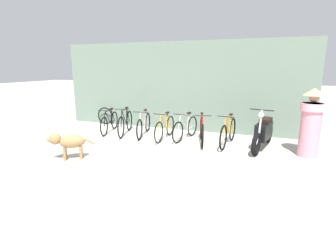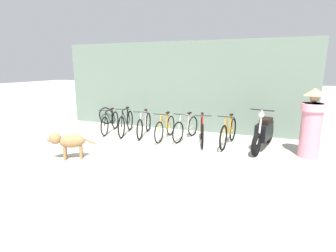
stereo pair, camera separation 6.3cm
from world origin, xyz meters
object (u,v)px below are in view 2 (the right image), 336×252
Objects in this scene: bicycle_0 at (110,122)px; stray_dog at (68,141)px; motorcycle at (264,133)px; spare_tire_left at (106,116)px; bicycle_1 at (126,123)px; bicycle_4 at (186,128)px; bicycle_3 at (165,128)px; person_in_robes at (311,122)px; bicycle_2 at (144,125)px; bicycle_6 at (228,133)px; bicycle_5 at (202,131)px.

stray_dog is (0.54, -2.61, 0.10)m from bicycle_0.
spare_tire_left is (-5.72, 1.16, -0.12)m from motorcycle.
bicycle_4 is (2.02, 0.07, -0.02)m from bicycle_1.
bicycle_3 is at bearing 73.02° from bicycle_0.
person_in_robes is (5.91, -0.39, 0.52)m from bicycle_0.
bicycle_2 is at bearing -25.42° from spare_tire_left.
bicycle_1 is 3.31m from bicycle_6.
person_in_robes is (5.29, -0.36, 0.49)m from bicycle_1.
bicycle_1 is 1.00× the size of person_in_robes.
bicycle_1 is at bearing -35.74° from spare_tire_left.
person_in_robes is 6.94m from spare_tire_left.
bicycle_6 is at bearing -77.93° from motorcycle.
bicycle_4 is 3.38m from stray_dog.
bicycle_4 is 0.94× the size of person_in_robes.
bicycle_1 is at bearing 74.35° from bicycle_0.
bicycle_2 is at bearing -78.98° from bicycle_4.
spare_tire_left is at bearing -153.05° from bicycle_0.
person_in_robes is at bearing 167.96° from stray_dog.
spare_tire_left is at bearing -97.53° from bicycle_6.
motorcycle is at bearing -11.51° from spare_tire_left.
bicycle_6 is at bearing 90.99° from bicycle_3.
spare_tire_left is (-2.90, 1.19, -0.02)m from bicycle_3.
spare_tire_left is (-6.77, 1.43, -0.53)m from person_in_robes.
bicycle_5 is (0.55, -0.22, 0.02)m from bicycle_4.
bicycle_5 is 4.23m from spare_tire_left.
bicycle_0 reaches higher than spare_tire_left.
bicycle_4 is 0.91× the size of bicycle_6.
bicycle_0 is 2.67m from stray_dog.
spare_tire_left is at bearing -112.01° from bicycle_3.
bicycle_6 is 2.05m from person_in_robes.
bicycle_0 is 1.25m from bicycle_2.
bicycle_2 is 0.99× the size of bicycle_6.
bicycle_6 is (0.74, 0.06, 0.00)m from bicycle_5.
spare_tire_left is at bearing -139.99° from bicycle_1.
bicycle_3 is at bearing -83.14° from bicycle_6.
bicycle_3 is at bearing -28.04° from person_in_robes.
bicycle_1 is 0.97× the size of bicycle_6.
bicycle_3 is 1.89m from bicycle_6.
bicycle_0 is 2.05m from bicycle_3.
motorcycle is (3.60, -0.16, 0.10)m from bicycle_2.
bicycle_0 is 0.62m from bicycle_1.
motorcycle is at bearing 96.30° from bicycle_4.
stray_dog is 0.56× the size of person_in_robes.
motorcycle is (2.22, -0.17, 0.10)m from bicycle_4.
bicycle_0 is at bearing -79.11° from motorcycle.
stray_dog is 5.82m from person_in_robes.
bicycle_5 is at bearing 73.96° from bicycle_0.
stray_dog is at bearing -16.00° from bicycle_1.
bicycle_6 reaches higher than bicycle_4.
stray_dog is at bearing -1.98° from person_in_robes.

